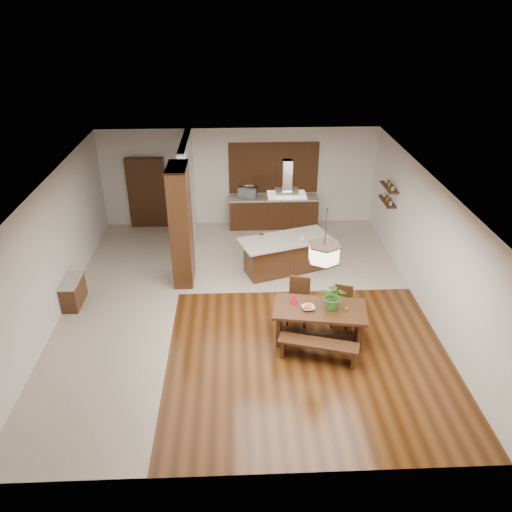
{
  "coord_description": "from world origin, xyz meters",
  "views": [
    {
      "loc": [
        -0.11,
        -9.45,
        6.35
      ],
      "look_at": [
        0.3,
        0.0,
        1.25
      ],
      "focal_mm": 35.0,
      "sensor_mm": 36.0,
      "label": 1
    }
  ],
  "objects_px": {
    "dining_bench": "(318,351)",
    "microwave": "(247,192)",
    "dining_chair_left": "(298,302)",
    "foliage_plant": "(334,296)",
    "island_cup": "(302,238)",
    "fruit_bowl": "(308,308)",
    "dining_table": "(319,316)",
    "pendant_lantern": "(325,241)",
    "kitchen_island": "(285,254)",
    "dining_chair_right": "(341,307)",
    "range_hood": "(287,178)",
    "hallway_console": "(73,292)"
  },
  "relations": [
    {
      "from": "foliage_plant",
      "to": "island_cup",
      "type": "distance_m",
      "value": 2.72
    },
    {
      "from": "kitchen_island",
      "to": "microwave",
      "type": "height_order",
      "value": "microwave"
    },
    {
      "from": "dining_bench",
      "to": "range_hood",
      "type": "height_order",
      "value": "range_hood"
    },
    {
      "from": "microwave",
      "to": "kitchen_island",
      "type": "bearing_deg",
      "value": -63.74
    },
    {
      "from": "dining_chair_left",
      "to": "foliage_plant",
      "type": "distance_m",
      "value": 1.03
    },
    {
      "from": "island_cup",
      "to": "microwave",
      "type": "xyz_separation_m",
      "value": [
        -1.25,
        2.84,
        0.13
      ]
    },
    {
      "from": "dining_chair_left",
      "to": "range_hood",
      "type": "bearing_deg",
      "value": 107.24
    },
    {
      "from": "foliage_plant",
      "to": "dining_bench",
      "type": "bearing_deg",
      "value": -119.42
    },
    {
      "from": "foliage_plant",
      "to": "kitchen_island",
      "type": "relative_size",
      "value": 0.23
    },
    {
      "from": "hallway_console",
      "to": "dining_bench",
      "type": "relative_size",
      "value": 0.58
    },
    {
      "from": "kitchen_island",
      "to": "fruit_bowl",
      "type": "bearing_deg",
      "value": -105.0
    },
    {
      "from": "foliage_plant",
      "to": "island_cup",
      "type": "height_order",
      "value": "foliage_plant"
    },
    {
      "from": "foliage_plant",
      "to": "kitchen_island",
      "type": "bearing_deg",
      "value": 103.4
    },
    {
      "from": "dining_chair_left",
      "to": "range_hood",
      "type": "distance_m",
      "value": 2.95
    },
    {
      "from": "hallway_console",
      "to": "island_cup",
      "type": "xyz_separation_m",
      "value": [
        5.29,
        1.17,
        0.65
      ]
    },
    {
      "from": "fruit_bowl",
      "to": "range_hood",
      "type": "distance_m",
      "value": 3.32
    },
    {
      "from": "hallway_console",
      "to": "pendant_lantern",
      "type": "distance_m",
      "value": 5.86
    },
    {
      "from": "hallway_console",
      "to": "range_hood",
      "type": "bearing_deg",
      "value": 14.98
    },
    {
      "from": "dining_bench",
      "to": "fruit_bowl",
      "type": "distance_m",
      "value": 0.86
    },
    {
      "from": "dining_bench",
      "to": "range_hood",
      "type": "relative_size",
      "value": 1.7
    },
    {
      "from": "pendant_lantern",
      "to": "kitchen_island",
      "type": "distance_m",
      "value": 3.37
    },
    {
      "from": "dining_chair_left",
      "to": "foliage_plant",
      "type": "bearing_deg",
      "value": -30.61
    },
    {
      "from": "hallway_console",
      "to": "kitchen_island",
      "type": "distance_m",
      "value": 5.07
    },
    {
      "from": "foliage_plant",
      "to": "kitchen_island",
      "type": "distance_m",
      "value": 2.97
    },
    {
      "from": "dining_table",
      "to": "dining_chair_right",
      "type": "relative_size",
      "value": 2.22
    },
    {
      "from": "dining_table",
      "to": "microwave",
      "type": "distance_m",
      "value": 5.71
    },
    {
      "from": "dining_bench",
      "to": "dining_table",
      "type": "bearing_deg",
      "value": 80.44
    },
    {
      "from": "fruit_bowl",
      "to": "microwave",
      "type": "xyz_separation_m",
      "value": [
        -1.04,
        5.56,
        0.3
      ]
    },
    {
      "from": "dining_table",
      "to": "pendant_lantern",
      "type": "distance_m",
      "value": 1.68
    },
    {
      "from": "fruit_bowl",
      "to": "kitchen_island",
      "type": "relative_size",
      "value": 0.1
    },
    {
      "from": "dining_chair_left",
      "to": "foliage_plant",
      "type": "height_order",
      "value": "foliage_plant"
    },
    {
      "from": "hallway_console",
      "to": "dining_table",
      "type": "distance_m",
      "value": 5.54
    },
    {
      "from": "dining_bench",
      "to": "dining_chair_right",
      "type": "relative_size",
      "value": 1.74
    },
    {
      "from": "dining_bench",
      "to": "microwave",
      "type": "xyz_separation_m",
      "value": [
        -1.17,
        6.19,
        0.88
      ]
    },
    {
      "from": "range_hood",
      "to": "fruit_bowl",
      "type": "bearing_deg",
      "value": -86.35
    },
    {
      "from": "kitchen_island",
      "to": "island_cup",
      "type": "height_order",
      "value": "island_cup"
    },
    {
      "from": "dining_chair_left",
      "to": "pendant_lantern",
      "type": "relative_size",
      "value": 0.77
    },
    {
      "from": "foliage_plant",
      "to": "fruit_bowl",
      "type": "height_order",
      "value": "foliage_plant"
    },
    {
      "from": "foliage_plant",
      "to": "fruit_bowl",
      "type": "relative_size",
      "value": 2.23
    },
    {
      "from": "hallway_console",
      "to": "range_hood",
      "type": "distance_m",
      "value": 5.51
    },
    {
      "from": "hallway_console",
      "to": "range_hood",
      "type": "xyz_separation_m",
      "value": [
        4.9,
        1.31,
        2.15
      ]
    },
    {
      "from": "kitchen_island",
      "to": "microwave",
      "type": "relative_size",
      "value": 4.59
    },
    {
      "from": "dining_chair_left",
      "to": "island_cup",
      "type": "height_order",
      "value": "island_cup"
    },
    {
      "from": "hallway_console",
      "to": "fruit_bowl",
      "type": "xyz_separation_m",
      "value": [
        5.08,
        -1.55,
        0.48
      ]
    },
    {
      "from": "hallway_console",
      "to": "dining_chair_right",
      "type": "xyz_separation_m",
      "value": [
        5.86,
        -1.05,
        0.13
      ]
    },
    {
      "from": "pendant_lantern",
      "to": "fruit_bowl",
      "type": "height_order",
      "value": "pendant_lantern"
    },
    {
      "from": "dining_chair_right",
      "to": "fruit_bowl",
      "type": "height_order",
      "value": "dining_chair_right"
    },
    {
      "from": "microwave",
      "to": "dining_chair_right",
      "type": "bearing_deg",
      "value": -61.51
    },
    {
      "from": "dining_table",
      "to": "dining_chair_right",
      "type": "bearing_deg",
      "value": 41.15
    },
    {
      "from": "hallway_console",
      "to": "dining_chair_left",
      "type": "relative_size",
      "value": 0.88
    }
  ]
}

